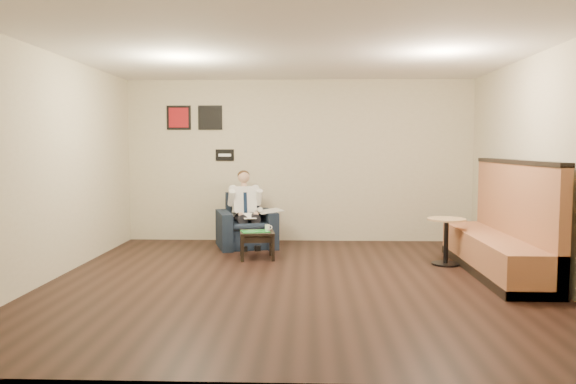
{
  "coord_description": "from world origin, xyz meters",
  "views": [
    {
      "loc": [
        0.16,
        -6.78,
        1.63
      ],
      "look_at": [
        -0.13,
        1.2,
        1.0
      ],
      "focal_mm": 35.0,
      "sensor_mm": 36.0,
      "label": 1
    }
  ],
  "objects_px": {
    "green_folder": "(255,231)",
    "cafe_table": "(446,242)",
    "banquette": "(495,218)",
    "coffee_mug": "(267,227)",
    "seated_man": "(247,211)",
    "side_table": "(257,245)",
    "smartphone": "(259,230)",
    "armchair": "(246,221)"
  },
  "relations": [
    {
      "from": "side_table",
      "to": "seated_man",
      "type": "bearing_deg",
      "value": 105.27
    },
    {
      "from": "seated_man",
      "to": "side_table",
      "type": "xyz_separation_m",
      "value": [
        0.23,
        -0.85,
        -0.4
      ]
    },
    {
      "from": "coffee_mug",
      "to": "banquette",
      "type": "xyz_separation_m",
      "value": [
        3.04,
        -0.93,
        0.28
      ]
    },
    {
      "from": "armchair",
      "to": "green_folder",
      "type": "relative_size",
      "value": 2.24
    },
    {
      "from": "banquette",
      "to": "cafe_table",
      "type": "xyz_separation_m",
      "value": [
        -0.51,
        0.46,
        -0.4
      ]
    },
    {
      "from": "armchair",
      "to": "side_table",
      "type": "relative_size",
      "value": 1.84
    },
    {
      "from": "coffee_mug",
      "to": "banquette",
      "type": "height_order",
      "value": "banquette"
    },
    {
      "from": "green_folder",
      "to": "cafe_table",
      "type": "bearing_deg",
      "value": -6.8
    },
    {
      "from": "seated_man",
      "to": "green_folder",
      "type": "bearing_deg",
      "value": -92.72
    },
    {
      "from": "smartphone",
      "to": "armchair",
      "type": "bearing_deg",
      "value": 111.28
    },
    {
      "from": "green_folder",
      "to": "seated_man",
      "type": "bearing_deg",
      "value": 103.42
    },
    {
      "from": "banquette",
      "to": "armchair",
      "type": "bearing_deg",
      "value": 152.96
    },
    {
      "from": "seated_man",
      "to": "smartphone",
      "type": "height_order",
      "value": "seated_man"
    },
    {
      "from": "green_folder",
      "to": "coffee_mug",
      "type": "relative_size",
      "value": 4.74
    },
    {
      "from": "green_folder",
      "to": "cafe_table",
      "type": "distance_m",
      "value": 2.72
    },
    {
      "from": "banquette",
      "to": "seated_man",
      "type": "bearing_deg",
      "value": 154.22
    },
    {
      "from": "seated_man",
      "to": "cafe_table",
      "type": "xyz_separation_m",
      "value": [
        2.9,
        -1.19,
        -0.27
      ]
    },
    {
      "from": "seated_man",
      "to": "cafe_table",
      "type": "bearing_deg",
      "value": -38.46
    },
    {
      "from": "green_folder",
      "to": "banquette",
      "type": "relative_size",
      "value": 0.14
    },
    {
      "from": "green_folder",
      "to": "coffee_mug",
      "type": "distance_m",
      "value": 0.23
    },
    {
      "from": "armchair",
      "to": "side_table",
      "type": "xyz_separation_m",
      "value": [
        0.26,
        -0.96,
        -0.24
      ]
    },
    {
      "from": "seated_man",
      "to": "cafe_table",
      "type": "relative_size",
      "value": 1.84
    },
    {
      "from": "cafe_table",
      "to": "green_folder",
      "type": "bearing_deg",
      "value": 173.2
    },
    {
      "from": "armchair",
      "to": "smartphone",
      "type": "relative_size",
      "value": 7.21
    },
    {
      "from": "green_folder",
      "to": "coffee_mug",
      "type": "bearing_deg",
      "value": 41.94
    },
    {
      "from": "side_table",
      "to": "smartphone",
      "type": "xyz_separation_m",
      "value": [
        0.02,
        0.15,
        0.21
      ]
    },
    {
      "from": "seated_man",
      "to": "banquette",
      "type": "height_order",
      "value": "banquette"
    },
    {
      "from": "banquette",
      "to": "coffee_mug",
      "type": "bearing_deg",
      "value": 162.97
    },
    {
      "from": "armchair",
      "to": "seated_man",
      "type": "distance_m",
      "value": 0.2
    },
    {
      "from": "seated_man",
      "to": "coffee_mug",
      "type": "distance_m",
      "value": 0.83
    },
    {
      "from": "seated_man",
      "to": "cafe_table",
      "type": "height_order",
      "value": "seated_man"
    },
    {
      "from": "cafe_table",
      "to": "banquette",
      "type": "bearing_deg",
      "value": -41.84
    },
    {
      "from": "smartphone",
      "to": "seated_man",
      "type": "bearing_deg",
      "value": 111.8
    },
    {
      "from": "armchair",
      "to": "cafe_table",
      "type": "bearing_deg",
      "value": -40.05
    },
    {
      "from": "coffee_mug",
      "to": "cafe_table",
      "type": "xyz_separation_m",
      "value": [
        2.53,
        -0.47,
        -0.12
      ]
    },
    {
      "from": "side_table",
      "to": "coffee_mug",
      "type": "xyz_separation_m",
      "value": [
        0.14,
        0.13,
        0.24
      ]
    },
    {
      "from": "coffee_mug",
      "to": "cafe_table",
      "type": "relative_size",
      "value": 0.13
    },
    {
      "from": "side_table",
      "to": "smartphone",
      "type": "distance_m",
      "value": 0.25
    },
    {
      "from": "smartphone",
      "to": "cafe_table",
      "type": "bearing_deg",
      "value": -8.76
    },
    {
      "from": "coffee_mug",
      "to": "cafe_table",
      "type": "bearing_deg",
      "value": -10.59
    },
    {
      "from": "coffee_mug",
      "to": "cafe_table",
      "type": "height_order",
      "value": "cafe_table"
    },
    {
      "from": "seated_man",
      "to": "cafe_table",
      "type": "distance_m",
      "value": 3.15
    }
  ]
}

